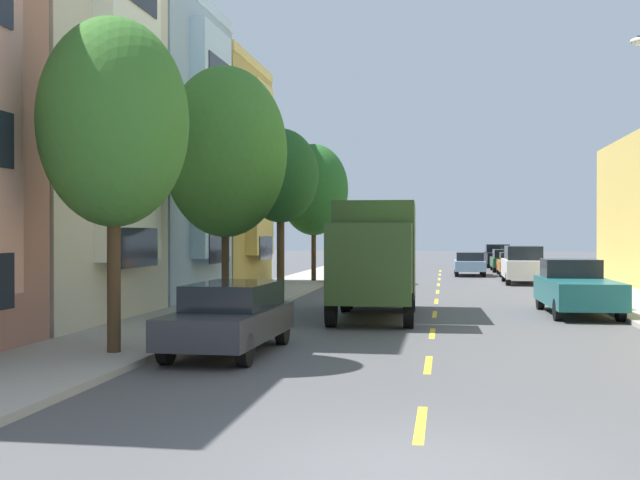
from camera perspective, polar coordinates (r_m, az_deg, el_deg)
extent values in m
plane|color=#4C4C4F|center=(39.05, 8.33, -3.32)|extent=(160.00, 160.00, 0.00)
cube|color=#A39E93|center=(37.78, -2.54, -3.34)|extent=(3.20, 120.00, 0.14)
cube|color=#A39E93|center=(37.66, 19.19, -3.37)|extent=(3.20, 120.00, 0.14)
cube|color=yellow|center=(11.26, 7.11, -12.75)|extent=(0.14, 2.20, 0.01)
cube|color=yellow|center=(16.17, 7.64, -8.70)|extent=(0.14, 2.20, 0.01)
cube|color=yellow|center=(21.12, 7.92, -6.54)|extent=(0.14, 2.20, 0.01)
cube|color=yellow|center=(26.09, 8.09, -5.20)|extent=(0.14, 2.20, 0.01)
cube|color=yellow|center=(31.07, 8.21, -4.29)|extent=(0.14, 2.20, 0.01)
cube|color=yellow|center=(36.05, 8.29, -3.63)|extent=(0.14, 2.20, 0.01)
cube|color=yellow|center=(41.04, 8.36, -3.13)|extent=(0.14, 2.20, 0.01)
cube|color=yellow|center=(46.03, 8.41, -2.74)|extent=(0.14, 2.20, 0.01)
cube|color=yellow|center=(51.02, 8.44, -2.43)|extent=(0.14, 2.20, 0.01)
cube|color=yellow|center=(56.02, 8.48, -2.17)|extent=(0.14, 2.20, 0.01)
cube|color=white|center=(23.63, -13.27, 10.13)|extent=(0.55, 3.54, 9.46)
cube|color=#1E232D|center=(23.19, -12.57, -0.52)|extent=(0.04, 2.69, 1.10)
cube|color=#1E232D|center=(23.41, -12.59, 8.42)|extent=(0.04, 2.69, 1.10)
cube|color=#9EB7CC|center=(33.75, -19.35, 5.51)|extent=(13.67, 7.86, 11.11)
cube|color=#CAE7FE|center=(32.27, -8.58, 16.21)|extent=(0.60, 7.86, 0.44)
cube|color=#CAE7FE|center=(31.10, -7.64, 6.79)|extent=(0.55, 3.54, 8.67)
cube|color=#1E232D|center=(30.83, -7.10, -0.61)|extent=(0.04, 2.69, 1.10)
cube|color=#1E232D|center=(30.95, -7.11, 5.58)|extent=(0.04, 2.69, 1.10)
cube|color=#1E232D|center=(31.42, -7.12, 11.64)|extent=(0.04, 2.69, 1.10)
cube|color=tan|center=(41.00, -14.04, 4.18)|extent=(13.73, 7.86, 10.48)
cube|color=#F9D572|center=(39.67, -5.01, 12.28)|extent=(0.60, 7.86, 0.44)
cube|color=#F9D572|center=(38.83, -4.25, 5.02)|extent=(0.55, 3.54, 8.17)
cube|color=#1E232D|center=(38.65, -3.82, -0.56)|extent=(0.04, 2.69, 1.10)
cube|color=#1E232D|center=(38.72, -3.83, 4.10)|extent=(0.04, 2.69, 1.10)
cube|color=#1E232D|center=(39.04, -3.83, 8.71)|extent=(0.04, 2.69, 1.10)
cylinder|color=#47331E|center=(17.12, -14.33, -2.51)|extent=(0.28, 0.28, 3.11)
ellipsoid|color=#387028|center=(17.25, -14.36, 8.07)|extent=(3.08, 3.08, 4.31)
cylinder|color=#47331E|center=(25.16, -6.70, -1.69)|extent=(0.23, 0.23, 2.98)
ellipsoid|color=#387028|center=(25.27, -6.70, 6.21)|extent=(3.84, 3.84, 5.29)
cylinder|color=#47331E|center=(33.42, -2.80, -0.82)|extent=(0.32, 0.32, 3.37)
ellipsoid|color=#1E4C1E|center=(33.50, -2.80, 4.57)|extent=(3.17, 3.17, 3.89)
cylinder|color=#47331E|center=(41.79, -0.45, -0.86)|extent=(0.25, 0.25, 2.93)
ellipsoid|color=#235B23|center=(41.84, -0.45, 3.57)|extent=(3.58, 3.58, 4.72)
ellipsoid|color=silver|center=(21.96, 21.58, 12.90)|extent=(0.44, 0.28, 0.20)
cube|color=#2D471E|center=(26.02, 4.06, -0.59)|extent=(2.56, 5.52, 2.88)
cube|color=#2D471E|center=(22.17, 3.53, -1.65)|extent=(2.36, 1.97, 2.20)
cube|color=black|center=(21.26, 3.37, -0.43)|extent=(2.02, 0.14, 0.97)
cube|color=black|center=(28.74, 4.34, -3.81)|extent=(2.40, 0.23, 0.24)
cylinder|color=black|center=(22.29, 0.79, -4.93)|extent=(0.31, 0.97, 0.96)
cylinder|color=black|center=(22.16, 6.26, -4.97)|extent=(0.31, 0.97, 0.96)
cylinder|color=black|center=(27.70, 2.04, -3.88)|extent=(0.31, 0.97, 0.96)
cylinder|color=black|center=(27.59, 6.43, -3.89)|extent=(0.31, 0.97, 0.96)
cylinder|color=black|center=(26.61, 1.82, -4.05)|extent=(0.31, 0.97, 0.96)
cylinder|color=black|center=(26.49, 6.41, -4.08)|extent=(0.31, 0.97, 0.96)
cube|color=tan|center=(41.55, 2.41, -2.08)|extent=(2.12, 5.34, 0.80)
cube|color=black|center=(40.36, 2.26, -1.16)|extent=(1.79, 1.63, 0.60)
cylinder|color=black|center=(39.87, 0.90, -2.76)|extent=(0.23, 0.66, 0.66)
cylinder|color=black|center=(39.70, 3.46, -2.78)|extent=(0.23, 0.66, 0.66)
cylinder|color=black|center=(43.44, 1.45, -2.50)|extent=(0.23, 0.66, 0.66)
cylinder|color=black|center=(43.29, 3.80, -2.51)|extent=(0.23, 0.66, 0.66)
cube|color=#194C28|center=(55.97, 12.93, -1.53)|extent=(1.86, 4.71, 0.62)
cube|color=black|center=(55.58, 12.96, -0.94)|extent=(1.62, 2.83, 0.55)
cylinder|color=black|center=(57.63, 13.62, -1.78)|extent=(0.23, 0.66, 0.66)
cylinder|color=black|center=(57.53, 12.03, -1.78)|extent=(0.23, 0.66, 0.66)
cylinder|color=black|center=(54.44, 13.88, -1.91)|extent=(0.23, 0.66, 0.66)
cylinder|color=black|center=(54.34, 12.20, -1.91)|extent=(0.23, 0.66, 0.66)
cube|color=#B2B5BA|center=(51.20, 3.54, -1.60)|extent=(2.01, 5.31, 0.80)
cube|color=black|center=(50.02, 3.42, -0.85)|extent=(1.76, 1.59, 0.60)
cylinder|color=black|center=(49.51, 2.33, -2.13)|extent=(0.22, 0.66, 0.66)
cylinder|color=black|center=(49.35, 4.39, -2.14)|extent=(0.22, 0.66, 0.66)
cylinder|color=black|center=(53.09, 2.76, -1.96)|extent=(0.22, 0.66, 0.66)
cylinder|color=black|center=(52.94, 4.68, -1.96)|extent=(0.22, 0.66, 0.66)
cube|color=silver|center=(42.72, 14.13, -1.96)|extent=(1.99, 4.82, 0.90)
cube|color=black|center=(42.70, 14.13, -0.88)|extent=(1.74, 2.80, 0.70)
cylinder|color=black|center=(44.45, 15.06, -2.45)|extent=(0.23, 0.66, 0.66)
cylinder|color=black|center=(44.31, 12.84, -2.45)|extent=(0.23, 0.66, 0.66)
cylinder|color=black|center=(41.21, 15.52, -2.67)|extent=(0.23, 0.66, 0.66)
cylinder|color=black|center=(41.06, 13.12, -2.68)|extent=(0.23, 0.66, 0.66)
cube|color=#195B60|center=(26.76, 17.70, -3.51)|extent=(2.14, 5.35, 0.80)
cube|color=black|center=(27.87, 17.27, -1.91)|extent=(1.80, 1.64, 0.60)
cylinder|color=black|center=(28.73, 18.79, -4.04)|extent=(0.24, 0.67, 0.66)
cylinder|color=black|center=(28.43, 15.27, -4.08)|extent=(0.24, 0.67, 0.66)
cylinder|color=black|center=(25.22, 20.43, -4.67)|extent=(0.24, 0.67, 0.66)
cylinder|color=black|center=(24.88, 16.42, -4.74)|extent=(0.24, 0.67, 0.66)
cube|color=#333338|center=(17.49, -6.43, -5.90)|extent=(1.95, 4.75, 0.62)
cube|color=black|center=(17.79, -6.08, -3.90)|extent=(1.68, 2.86, 0.55)
cylinder|color=black|center=(16.29, -10.79, -7.47)|extent=(0.24, 0.67, 0.66)
cylinder|color=black|center=(15.78, -5.32, -7.72)|extent=(0.24, 0.67, 0.66)
cylinder|color=black|center=(19.28, -7.33, -6.23)|extent=(0.24, 0.67, 0.66)
cylinder|color=black|center=(18.85, -2.67, -6.38)|extent=(0.24, 0.67, 0.66)
cube|color=orange|center=(50.42, 13.47, -1.76)|extent=(1.89, 4.54, 0.60)
cube|color=black|center=(50.18, 13.49, -1.14)|extent=(1.63, 2.19, 0.50)
cylinder|color=black|center=(52.01, 14.23, -2.02)|extent=(0.23, 0.66, 0.66)
cylinder|color=black|center=(51.92, 12.49, -2.02)|extent=(0.23, 0.66, 0.66)
cylinder|color=black|center=(48.96, 14.50, -2.18)|extent=(0.23, 0.66, 0.66)
cylinder|color=black|center=(48.86, 12.65, -2.18)|extent=(0.23, 0.66, 0.66)
cube|color=maroon|center=(63.05, 4.59, -1.29)|extent=(1.89, 4.73, 0.62)
cube|color=black|center=(63.41, 4.62, -0.75)|extent=(1.64, 2.84, 0.55)
cylinder|color=black|center=(61.55, 3.71, -1.62)|extent=(0.23, 0.66, 0.66)
cylinder|color=black|center=(61.40, 5.20, -1.63)|extent=(0.23, 0.66, 0.66)
cylinder|color=black|center=(64.72, 4.01, -1.52)|extent=(0.23, 0.66, 0.66)
cylinder|color=black|center=(64.59, 5.42, -1.53)|extent=(0.23, 0.66, 0.66)
cube|color=black|center=(62.89, 12.48, -1.22)|extent=(2.07, 5.32, 0.80)
cube|color=black|center=(64.03, 12.41, -0.57)|extent=(1.78, 1.61, 0.60)
cylinder|color=black|center=(64.77, 13.15, -1.53)|extent=(0.23, 0.66, 0.66)
cylinder|color=black|center=(64.64, 11.58, -1.53)|extent=(0.23, 0.66, 0.66)
cylinder|color=black|center=(61.18, 13.44, -1.65)|extent=(0.23, 0.66, 0.66)
cylinder|color=black|center=(61.04, 11.78, -1.65)|extent=(0.23, 0.66, 0.66)
cube|color=#7A9EC6|center=(50.06, 10.50, -1.77)|extent=(1.80, 4.50, 0.60)
cube|color=black|center=(49.82, 10.51, -1.15)|extent=(1.58, 2.16, 0.50)
cylinder|color=black|center=(51.63, 11.33, -2.03)|extent=(0.22, 0.66, 0.66)
cylinder|color=black|center=(51.58, 9.57, -2.03)|extent=(0.22, 0.66, 0.66)
cylinder|color=black|center=(48.58, 11.49, -2.19)|extent=(0.22, 0.66, 0.66)
cylinder|color=black|center=(48.53, 9.62, -2.19)|extent=(0.22, 0.66, 0.66)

